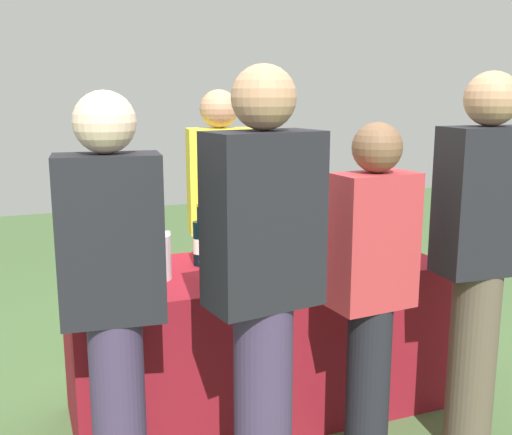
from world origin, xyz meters
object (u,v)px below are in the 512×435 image
wine_glass_0 (139,263)px  server_pouring (220,217)px  wine_bottle_0 (200,243)px  menu_board (124,294)px  wine_glass_1 (206,263)px  wine_glass_3 (306,249)px  wine_glass_2 (235,261)px  guest_0 (113,296)px  wine_bottle_1 (237,243)px  wine_bottle_4 (357,225)px  guest_2 (372,288)px  guest_3 (480,252)px  guest_1 (263,283)px  wine_glass_4 (341,244)px  wine_bottle_3 (303,234)px  ice_bucket (151,257)px  wine_bottle_2 (284,238)px

wine_glass_0 → server_pouring: 0.96m
wine_bottle_0 → menu_board: 1.05m
wine_glass_1 → wine_glass_3: wine_glass_3 is taller
server_pouring → wine_glass_2: bearing=85.0°
wine_glass_2 → guest_0: guest_0 is taller
wine_bottle_1 → wine_glass_1: bearing=-135.2°
wine_bottle_4 → guest_2: (-0.43, -0.85, -0.07)m
wine_glass_1 → guest_0: 0.65m
wine_bottle_1 → guest_3: (0.87, -0.78, 0.06)m
wine_bottle_1 → guest_1: size_ratio=0.17×
wine_glass_4 → guest_0: (-1.24, -0.51, 0.03)m
wine_bottle_1 → wine_bottle_3: 0.39m
guest_3 → wine_bottle_3: bearing=123.8°
wine_bottle_0 → guest_3: bearing=-37.7°
wine_bottle_1 → menu_board: (-0.45, 0.91, -0.51)m
wine_glass_0 → wine_glass_1: wine_glass_0 is taller
wine_bottle_4 → guest_0: 1.67m
wine_bottle_1 → guest_3: bearing=-41.9°
guest_2 → wine_glass_4: bearing=68.1°
wine_bottle_4 → wine_glass_4: (-0.25, -0.26, -0.03)m
wine_bottle_3 → guest_3: bearing=-59.8°
wine_bottle_3 → menu_board: 1.31m
wine_glass_4 → guest_3: guest_3 is taller
wine_glass_0 → guest_1: guest_1 is taller
wine_bottle_0 → wine_glass_0: bearing=-150.9°
wine_bottle_3 → wine_bottle_1: bearing=-174.0°
guest_1 → wine_bottle_4: bearing=35.5°
wine_bottle_3 → wine_glass_0: size_ratio=2.26×
wine_glass_1 → wine_glass_4: wine_glass_4 is taller
wine_glass_4 → guest_1: bearing=-136.4°
wine_glass_1 → guest_2: 0.77m
ice_bucket → guest_3: guest_3 is taller
wine_bottle_0 → wine_glass_2: (0.08, -0.32, -0.02)m
wine_bottle_4 → wine_glass_1: size_ratio=2.65×
guest_0 → wine_bottle_0: bearing=58.6°
wine_bottle_3 → wine_glass_2: wine_bottle_3 is taller
wine_bottle_2 → ice_bucket: wine_bottle_2 is taller
wine_bottle_4 → wine_bottle_1: bearing=-172.5°
wine_bottle_2 → server_pouring: (-0.18, 0.55, 0.02)m
wine_glass_3 → server_pouring: (-0.20, 0.78, 0.03)m
wine_bottle_1 → ice_bucket: 0.48m
wine_bottle_1 → wine_glass_2: wine_bottle_1 is taller
wine_glass_4 → server_pouring: size_ratio=0.08×
ice_bucket → server_pouring: 0.87m
guest_0 → guest_2: size_ratio=1.08×
server_pouring → menu_board: bearing=-24.6°
wine_bottle_1 → server_pouring: server_pouring is taller
wine_glass_1 → server_pouring: 0.87m
wine_bottle_2 → wine_glass_2: wine_bottle_2 is taller
wine_bottle_1 → wine_bottle_3: (0.39, 0.04, 0.00)m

